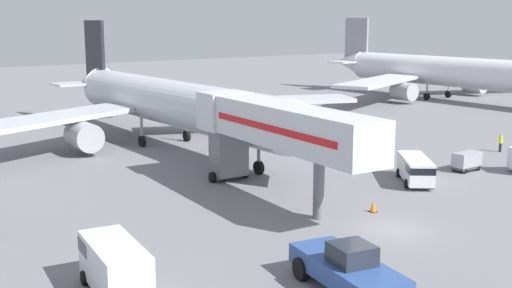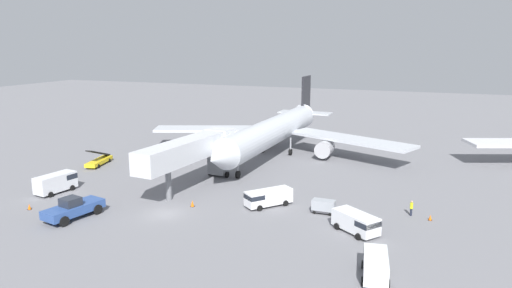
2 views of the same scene
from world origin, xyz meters
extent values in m
plane|color=slate|center=(0.00, 0.00, 0.00)|extent=(300.00, 300.00, 0.00)
cylinder|color=silver|center=(2.37, 29.47, 4.31)|extent=(5.00, 35.41, 4.35)
cone|color=silver|center=(2.00, 9.71, 4.31)|extent=(4.34, 4.26, 4.26)
cone|color=silver|center=(2.75, 50.39, 4.64)|extent=(4.25, 6.58, 4.13)
cube|color=#232328|center=(2.72, 48.76, 8.66)|extent=(0.45, 5.12, 6.96)
cube|color=silver|center=(5.32, 48.25, 4.86)|extent=(5.29, 3.81, 0.24)
cube|color=silver|center=(0.10, 48.35, 4.86)|extent=(5.29, 3.81, 0.24)
cube|color=silver|center=(14.56, 32.38, 3.33)|extent=(21.95, 13.19, 0.44)
cube|color=silver|center=(-9.72, 32.82, 3.33)|extent=(22.07, 12.53, 0.44)
cylinder|color=#A8A8AD|center=(10.85, 31.04, 1.73)|extent=(2.69, 3.47, 2.63)
cylinder|color=#A8A8AD|center=(-6.06, 31.35, 1.73)|extent=(2.69, 3.47, 2.63)
cylinder|color=gray|center=(2.11, 15.69, 1.78)|extent=(0.28, 0.28, 2.46)
cylinder|color=black|center=(2.11, 15.69, 0.55)|extent=(0.37, 1.11, 1.10)
cylinder|color=gray|center=(4.91, 31.54, 1.78)|extent=(0.28, 0.28, 2.46)
cylinder|color=black|center=(4.91, 31.54, 0.55)|extent=(0.37, 1.11, 1.10)
cylinder|color=gray|center=(-0.10, 31.64, 1.78)|extent=(0.28, 0.28, 2.46)
cylinder|color=black|center=(-0.10, 31.64, 0.55)|extent=(0.37, 1.11, 1.10)
cube|color=silver|center=(-1.65, 7.43, 5.36)|extent=(4.56, 16.58, 2.70)
cube|color=red|center=(-3.16, 7.58, 5.36)|extent=(1.36, 13.69, 0.44)
cube|color=silver|center=(-0.81, 16.18, 5.36)|extent=(3.70, 3.12, 2.84)
cube|color=#232833|center=(-0.68, 17.47, 5.61)|extent=(3.31, 0.56, 0.90)
cube|color=slate|center=(-0.86, 15.58, 2.21)|extent=(2.71, 2.04, 3.61)
cylinder|color=black|center=(-2.28, 15.72, 0.40)|extent=(0.38, 0.83, 0.80)
cylinder|color=black|center=(0.55, 15.44, 0.40)|extent=(0.38, 0.83, 0.80)
cylinder|color=slate|center=(-1.96, 4.17, 2.01)|extent=(0.70, 0.70, 4.01)
cube|color=#2D4C8E|center=(-8.35, -4.75, 1.02)|extent=(3.74, 6.87, 0.93)
cube|color=#232833|center=(-8.41, -5.07, 1.93)|extent=(2.07, 2.11, 0.90)
cylinder|color=black|center=(-6.77, -2.91, 0.55)|extent=(0.61, 1.16, 1.10)
cylinder|color=black|center=(-9.09, -2.44, 0.55)|extent=(0.61, 1.16, 1.10)
cube|color=silver|center=(-16.81, 1.43, 1.33)|extent=(2.78, 5.40, 2.07)
cube|color=#1E232D|center=(-16.55, 3.17, 1.78)|extent=(2.28, 1.94, 0.66)
cylinder|color=black|center=(-17.54, 3.16, 0.34)|extent=(0.46, 0.73, 0.68)
cylinder|color=black|center=(-15.61, 2.87, 0.34)|extent=(0.46, 0.73, 0.68)
cube|color=white|center=(10.01, 6.45, 1.12)|extent=(4.98, 5.48, 1.65)
cube|color=#1E232D|center=(8.80, 4.98, 1.48)|extent=(2.58, 2.57, 0.53)
cylinder|color=black|center=(9.59, 4.55, 0.34)|extent=(0.69, 0.74, 0.68)
cylinder|color=black|center=(8.22, 5.68, 0.34)|extent=(0.69, 0.74, 0.68)
cylinder|color=black|center=(11.80, 7.22, 0.34)|extent=(0.69, 0.74, 0.68)
cylinder|color=black|center=(10.43, 8.34, 0.34)|extent=(0.69, 0.74, 0.68)
cube|color=#38383D|center=(16.50, 6.44, 0.29)|extent=(2.53, 1.22, 0.22)
cube|color=#999EA5|center=(16.50, 6.44, 0.97)|extent=(2.53, 1.22, 1.14)
cylinder|color=black|center=(17.39, 6.98, 0.18)|extent=(0.36, 0.12, 0.36)
cylinder|color=black|center=(17.38, 5.88, 0.18)|extent=(0.36, 0.12, 0.36)
cylinder|color=black|center=(15.62, 7.00, 0.18)|extent=(0.36, 0.12, 0.36)
cylinder|color=black|center=(15.61, 5.89, 0.18)|extent=(0.36, 0.12, 0.36)
cylinder|color=#1E2333|center=(25.63, 9.19, 0.42)|extent=(0.34, 0.34, 0.83)
cylinder|color=#D8EA19|center=(25.63, 9.19, 1.16)|extent=(0.45, 0.45, 0.66)
sphere|color=tan|center=(25.63, 9.19, 1.62)|extent=(0.23, 0.23, 0.23)
cube|color=black|center=(1.82, 3.10, 0.01)|extent=(0.48, 0.48, 0.03)
cone|color=orange|center=(1.82, 3.10, 0.38)|extent=(0.41, 0.41, 0.71)
cylinder|color=silver|center=(54.79, 36.49, 4.40)|extent=(5.34, 37.82, 4.52)
cone|color=silver|center=(55.27, 58.82, 4.74)|extent=(4.45, 7.04, 4.30)
cube|color=gray|center=(55.24, 57.08, 8.92)|extent=(0.48, 5.47, 7.23)
cube|color=silver|center=(57.94, 56.53, 4.96)|extent=(5.51, 4.09, 0.24)
cube|color=silver|center=(52.51, 56.65, 4.96)|extent=(5.51, 4.09, 0.24)
cube|color=silver|center=(67.10, 39.30, 3.38)|extent=(22.16, 13.61, 0.44)
cube|color=silver|center=(42.61, 39.84, 3.38)|extent=(22.30, 12.82, 0.44)
cylinder|color=#A8A8AD|center=(63.36, 37.96, 1.78)|extent=(2.70, 3.47, 2.63)
cylinder|color=#A8A8AD|center=(46.28, 38.33, 1.78)|extent=(2.70, 3.47, 2.63)
cylinder|color=gray|center=(57.44, 38.69, 1.80)|extent=(0.28, 0.28, 2.49)
cylinder|color=black|center=(57.44, 38.69, 0.55)|extent=(0.37, 1.11, 1.10)
cylinder|color=gray|center=(52.24, 38.81, 1.80)|extent=(0.28, 0.28, 2.49)
cylinder|color=black|center=(52.24, 38.81, 0.55)|extent=(0.37, 1.11, 1.10)
camera|label=1|loc=(-28.09, -24.14, 12.16)|focal=45.00mm
camera|label=2|loc=(27.41, -42.26, 18.54)|focal=32.88mm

